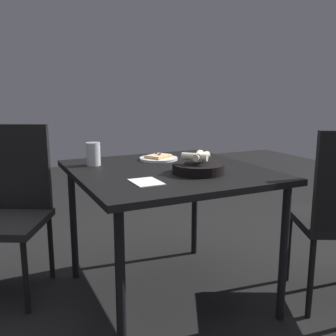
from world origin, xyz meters
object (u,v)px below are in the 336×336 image
at_px(dining_table, 168,181).
at_px(chair_far, 8,200).
at_px(beer_glass, 93,155).
at_px(pizza_plate, 159,158).
at_px(bread_basket, 198,167).

height_order(dining_table, chair_far, chair_far).
height_order(beer_glass, chair_far, chair_far).
distance_m(pizza_plate, chair_far, 0.88).
bearing_deg(bread_basket, dining_table, -152.17).
xyz_separation_m(bread_basket, chair_far, (-0.66, -0.84, -0.24)).
xyz_separation_m(dining_table, beer_glass, (-0.26, -0.32, 0.12)).
relative_size(pizza_plate, beer_glass, 1.78).
xyz_separation_m(bread_basket, beer_glass, (-0.42, -0.41, 0.02)).
height_order(pizza_plate, bread_basket, bread_basket).
bearing_deg(pizza_plate, beer_glass, -90.12).
bearing_deg(pizza_plate, bread_basket, 3.24).
height_order(dining_table, beer_glass, beer_glass).
bearing_deg(dining_table, pizza_plate, 166.11).
bearing_deg(bread_basket, chair_far, -128.01).
relative_size(pizza_plate, chair_far, 0.24).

